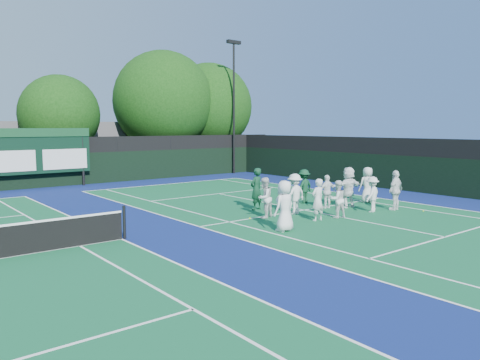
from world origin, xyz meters
TOP-DOWN VIEW (x-y plane):
  - ground at (0.00, 0.00)m, footprint 120.00×120.00m
  - court_apron at (-6.00, 1.00)m, footprint 34.00×32.00m
  - near_court at (0.00, 1.00)m, footprint 11.05×23.85m
  - back_fence at (-6.00, 16.00)m, footprint 34.00×0.08m
  - divider_fence_right at (9.00, 1.00)m, footprint 0.08×32.00m
  - scoreboard at (-7.01, 15.59)m, footprint 6.00×0.21m
  - clubhouse at (-2.00, 24.00)m, footprint 18.00×6.00m
  - light_pole_right at (7.50, 15.70)m, footprint 1.20×0.30m
  - tree_c at (-4.30, 19.58)m, footprint 5.33×5.33m
  - tree_d at (3.66, 19.58)m, footprint 7.76×7.76m
  - tree_e at (7.95, 19.58)m, footprint 7.20×7.20m
  - tennis_ball_0 at (-1.00, 1.40)m, footprint 0.07×0.07m
  - tennis_ball_1 at (2.51, 1.67)m, footprint 0.07×0.07m
  - tennis_ball_2 at (3.77, -2.43)m, footprint 0.07×0.07m
  - tennis_ball_3 at (-3.12, 0.97)m, footprint 0.07×0.07m
  - tennis_ball_4 at (1.91, 4.65)m, footprint 0.07×0.07m
  - tennis_ball_5 at (3.78, 0.23)m, footprint 0.07×0.07m
  - player_front_0 at (-3.54, -1.43)m, footprint 0.94×0.67m
  - player_front_1 at (-1.27, -0.91)m, footprint 0.61×0.41m
  - player_front_2 at (-0.21, -1.00)m, footprint 0.85×0.73m
  - player_front_3 at (1.97, -1.08)m, footprint 1.10×0.80m
  - player_front_4 at (3.18, -1.42)m, footprint 1.07×0.54m
  - player_back_0 at (-2.50, 0.81)m, footprint 0.95×0.84m
  - player_back_1 at (-1.00, 0.61)m, footprint 1.13×0.69m
  - player_back_2 at (1.18, 0.74)m, footprint 0.92×0.47m
  - player_back_3 at (2.08, 0.28)m, footprint 1.75×0.69m
  - player_back_4 at (3.89, 0.58)m, footprint 0.99×0.83m
  - coach_left at (-1.60, 2.36)m, footprint 0.75×0.57m
  - coach_right at (1.34, 2.32)m, footprint 1.10×0.69m

SIDE VIEW (x-z plane):
  - ground at x=0.00m, z-range 0.00..0.00m
  - court_apron at x=-6.00m, z-range 0.00..0.01m
  - near_court at x=0.00m, z-range 0.01..0.01m
  - tennis_ball_0 at x=-1.00m, z-range 0.00..0.07m
  - tennis_ball_1 at x=2.51m, z-range 0.00..0.07m
  - tennis_ball_2 at x=3.77m, z-range 0.00..0.07m
  - tennis_ball_3 at x=-3.12m, z-range 0.00..0.07m
  - tennis_ball_4 at x=1.91m, z-range 0.00..0.07m
  - tennis_ball_5 at x=3.78m, z-range 0.00..0.07m
  - player_back_2 at x=1.18m, z-range 0.00..1.51m
  - player_front_2 at x=-0.21m, z-range 0.00..1.52m
  - player_front_3 at x=1.97m, z-range 0.00..1.53m
  - coach_right at x=1.34m, z-range 0.00..1.63m
  - player_back_0 at x=-2.50m, z-range 0.00..1.63m
  - player_front_1 at x=-1.27m, z-range 0.00..1.65m
  - player_back_1 at x=-1.00m, z-range 0.00..1.70m
  - player_back_4 at x=3.89m, z-range 0.00..1.72m
  - player_front_4 at x=3.18m, z-range 0.00..1.75m
  - player_front_0 at x=-3.54m, z-range 0.00..1.79m
  - player_back_3 at x=2.08m, z-range 0.00..1.85m
  - coach_left at x=-1.60m, z-range 0.00..1.85m
  - back_fence at x=-6.00m, z-range -0.14..2.86m
  - divider_fence_right at x=9.00m, z-range -0.14..2.86m
  - clubhouse at x=-2.00m, z-range 0.00..4.00m
  - scoreboard at x=-7.01m, z-range 0.42..3.97m
  - tree_c at x=-4.30m, z-range 0.75..7.87m
  - tree_e at x=7.95m, z-range 0.66..9.55m
  - tree_d at x=3.66m, z-range 0.66..10.14m
  - light_pole_right at x=7.50m, z-range 1.24..11.36m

